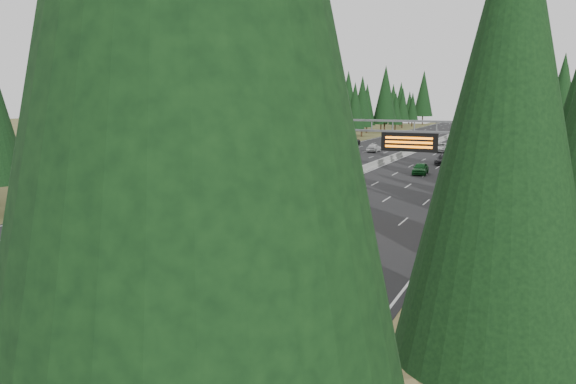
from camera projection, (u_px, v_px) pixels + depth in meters
name	position (u px, v px, depth m)	size (l,w,h in m)	color
road	(401.00, 157.00, 91.29)	(32.00, 260.00, 0.08)	black
shoulder_right	(518.00, 162.00, 83.90)	(3.60, 260.00, 0.06)	olive
shoulder_left	(301.00, 153.00, 98.67)	(3.60, 260.00, 0.06)	brown
median_barrier	(401.00, 155.00, 91.22)	(0.70, 260.00, 0.85)	gray
sign_gantry	(378.00, 151.00, 46.36)	(16.75, 0.98, 7.80)	slate
hov_sign_pole	(230.00, 166.00, 41.04)	(2.80, 0.50, 8.00)	slate
tree_row_right	(554.00, 100.00, 79.45)	(11.88, 244.51, 18.40)	black
tree_row_left	(243.00, 101.00, 86.63)	(12.12, 245.66, 18.93)	black
silver_minivan	(282.00, 252.00, 32.55)	(2.46, 5.33, 1.48)	#A2A2A6
red_pickup	(149.00, 259.00, 30.66)	(1.80, 5.04, 1.64)	black
car_ahead_green	(420.00, 168.00, 70.66)	(1.74, 4.31, 1.47)	#13541E
car_ahead_dkred	(472.00, 181.00, 59.88)	(1.55, 4.44, 1.46)	#53160B
car_ahead_dkgrey	(444.00, 160.00, 81.00)	(1.93, 4.76, 1.38)	black
car_ahead_white	(442.00, 147.00, 99.86)	(2.50, 5.43, 1.51)	white
car_ahead_far	(468.00, 130.00, 150.09)	(1.91, 4.75, 1.62)	black
car_onc_near	(261.00, 172.00, 66.78)	(1.59, 4.56, 1.50)	black
car_onc_blue	(169.00, 189.00, 55.38)	(1.82, 4.48, 1.30)	navy
car_onc_white	(374.00, 148.00, 99.61)	(1.75, 4.35, 1.48)	silver
car_onc_far	(351.00, 141.00, 112.57)	(2.75, 5.96, 1.66)	black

